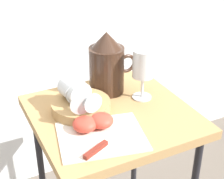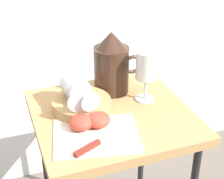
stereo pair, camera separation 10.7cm
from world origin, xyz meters
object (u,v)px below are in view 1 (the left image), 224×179
wine_glass_tipped_far (76,89)px  apple_half_left (85,124)px  basket_tray (81,106)px  apple_half_right (101,120)px  wine_glass_tipped_near (75,90)px  knife (104,144)px  pitcher (107,68)px  table (112,134)px  wine_glass_upright (143,66)px

wine_glass_tipped_far → apple_half_left: size_ratio=2.25×
basket_tray → apple_half_right: size_ratio=2.61×
basket_tray → apple_half_right: 0.11m
apple_half_right → wine_glass_tipped_near: bearing=104.6°
basket_tray → apple_half_left: apple_half_left is taller
knife → wine_glass_tipped_far: bearing=89.0°
apple_half_right → knife: bearing=-109.6°
pitcher → apple_half_left: size_ratio=3.02×
table → wine_glass_tipped_near: 0.19m
pitcher → apple_half_right: pitcher is taller
pitcher → apple_half_left: pitcher is taller
table → apple_half_right: size_ratio=10.30×
apple_half_right → knife: apple_half_right is taller
wine_glass_upright → knife: (-0.22, -0.18, -0.11)m
pitcher → wine_glass_tipped_far: 0.15m
pitcher → apple_half_left: (-0.16, -0.19, -0.06)m
wine_glass_tipped_far → wine_glass_upright: bearing=-8.2°
wine_glass_upright → wine_glass_tipped_far: size_ratio=1.08×
wine_glass_tipped_near → knife: size_ratio=0.75×
wine_glass_tipped_far → table: bearing=-36.6°
apple_half_left → apple_half_right: same height
wine_glass_upright → basket_tray: bearing=177.3°
pitcher → apple_half_right: size_ratio=3.02×
basket_tray → apple_half_right: (0.02, -0.11, 0.01)m
knife → apple_half_left: bearing=102.3°
basket_tray → knife: size_ratio=0.89×
wine_glass_upright → wine_glass_tipped_near: wine_glass_upright is taller
basket_tray → knife: 0.19m
wine_glass_tipped_far → pitcher: bearing=25.1°
wine_glass_tipped_far → apple_half_left: wine_glass_tipped_far is taller
knife → table: bearing=57.1°
wine_glass_tipped_near → table: bearing=-31.9°
table → wine_glass_upright: bearing=15.6°
wine_glass_upright → apple_half_left: (-0.24, -0.09, -0.09)m
wine_glass_tipped_far → apple_half_right: size_ratio=2.25×
wine_glass_upright → apple_half_left: size_ratio=2.43×
basket_tray → wine_glass_tipped_far: size_ratio=1.16×
wine_glass_upright → knife: size_ratio=0.82×
wine_glass_tipped_far → apple_half_right: (0.03, -0.13, -0.05)m
knife → apple_half_right: bearing=70.4°
pitcher → apple_half_right: (-0.11, -0.19, -0.06)m
table → apple_half_right: apple_half_right is taller
table → knife: 0.20m
basket_tray → pitcher: (0.13, 0.09, 0.07)m
basket_tray → apple_half_left: size_ratio=2.61×
basket_tray → apple_half_left: (-0.03, -0.10, 0.01)m
wine_glass_tipped_far → knife: size_ratio=0.77×
basket_tray → pitcher: size_ratio=0.87×
apple_half_left → knife: size_ratio=0.34×
wine_glass_upright → wine_glass_tipped_near: (-0.23, 0.02, -0.04)m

